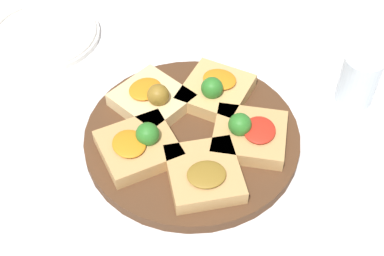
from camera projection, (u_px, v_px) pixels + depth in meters
ground_plane at (192, 141)px, 0.84m from camera, size 3.00×3.00×0.00m
serving_board at (192, 137)px, 0.83m from camera, size 0.33×0.33×0.02m
focaccia_slice_0 at (204, 174)px, 0.76m from camera, size 0.12×0.12×0.03m
focaccia_slice_1 at (249, 134)px, 0.80m from camera, size 0.14×0.14×0.05m
focaccia_slice_2 at (216, 90)px, 0.86m from camera, size 0.15×0.15×0.05m
focaccia_slice_3 at (152, 99)px, 0.85m from camera, size 0.14×0.14×0.05m
focaccia_slice_4 at (139, 145)px, 0.79m from camera, size 0.11×0.12×0.05m
plate_right at (44, 34)px, 1.00m from camera, size 0.21×0.21×0.02m
water_glass at (359, 79)px, 0.87m from camera, size 0.06×0.06×0.09m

